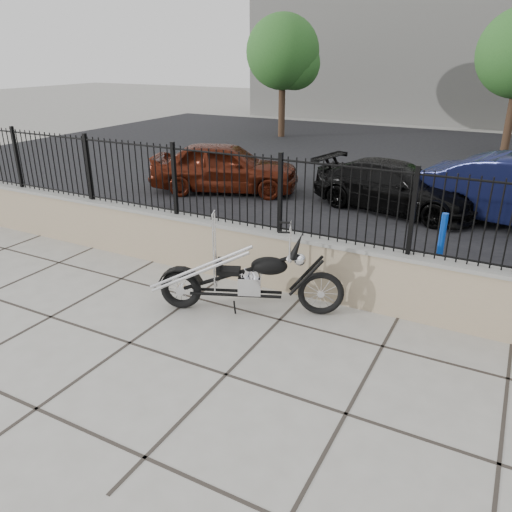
{
  "coord_description": "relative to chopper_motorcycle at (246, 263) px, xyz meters",
  "views": [
    {
      "loc": [
        4.17,
        -4.25,
        3.59
      ],
      "look_at": [
        0.94,
        1.82,
        0.78
      ],
      "focal_mm": 35.0,
      "sensor_mm": 36.0,
      "label": 1
    }
  ],
  "objects": [
    {
      "name": "parking_lot",
      "position": [
        -0.94,
        10.98,
        -0.78
      ],
      "size": [
        30.0,
        30.0,
        0.0
      ],
      "primitive_type": "plane",
      "color": "black",
      "rests_on": "ground"
    },
    {
      "name": "bollard_b",
      "position": [
        2.23,
        3.22,
        -0.3
      ],
      "size": [
        0.13,
        0.13,
        0.96
      ],
      "primitive_type": "cylinder",
      "rotation": [
        0.0,
        0.0,
        0.11
      ],
      "color": "blue",
      "rests_on": "ground_plane"
    },
    {
      "name": "car_black",
      "position": [
        0.68,
        6.16,
        -0.19
      ],
      "size": [
        4.29,
        2.44,
        1.17
      ],
      "primitive_type": "imported",
      "rotation": [
        0.0,
        0.0,
        1.36
      ],
      "color": "black",
      "rests_on": "parking_lot"
    },
    {
      "name": "iron_fence",
      "position": [
        -0.94,
        0.98,
        0.78
      ],
      "size": [
        14.0,
        0.08,
        1.2
      ],
      "primitive_type": "cube",
      "color": "black",
      "rests_on": "retaining_wall"
    },
    {
      "name": "bollard_a",
      "position": [
        -3.53,
        3.06,
        -0.33
      ],
      "size": [
        0.12,
        0.12,
        0.9
      ],
      "primitive_type": "cylinder",
      "rotation": [
        0.0,
        0.0,
        0.12
      ],
      "color": "#0B1AAD",
      "rests_on": "ground_plane"
    },
    {
      "name": "car_red",
      "position": [
        -3.88,
        5.77,
        -0.1
      ],
      "size": [
        4.32,
        2.9,
        1.37
      ],
      "primitive_type": "imported",
      "rotation": [
        0.0,
        0.0,
        1.92
      ],
      "color": "#4A170A",
      "rests_on": "parking_lot"
    },
    {
      "name": "ground_plane",
      "position": [
        -0.94,
        -1.52,
        -0.78
      ],
      "size": [
        90.0,
        90.0,
        0.0
      ],
      "primitive_type": "plane",
      "color": "#99968E",
      "rests_on": "ground"
    },
    {
      "name": "retaining_wall",
      "position": [
        -0.94,
        0.98,
        -0.3
      ],
      "size": [
        14.0,
        0.36,
        0.96
      ],
      "primitive_type": "cube",
      "color": "gray",
      "rests_on": "ground_plane"
    },
    {
      "name": "chopper_motorcycle",
      "position": [
        0.0,
        0.0,
        0.0
      ],
      "size": [
        2.57,
        1.41,
        1.56
      ],
      "primitive_type": null,
      "rotation": [
        0.0,
        0.0,
        0.39
      ],
      "color": "black",
      "rests_on": "ground_plane"
    },
    {
      "name": "background_building",
      "position": [
        -0.94,
        24.98,
        3.22
      ],
      "size": [
        22.0,
        6.0,
        8.0
      ],
      "primitive_type": "cube",
      "color": "beige",
      "rests_on": "ground_plane"
    },
    {
      "name": "tree_left",
      "position": [
        -6.66,
        15.3,
        2.96
      ],
      "size": [
        3.16,
        3.16,
        5.33
      ],
      "rotation": [
        0.0,
        0.0,
        -0.11
      ],
      "color": "#382619",
      "rests_on": "ground_plane"
    }
  ]
}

